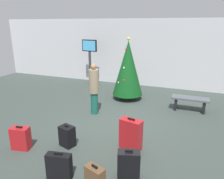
% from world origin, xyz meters
% --- Properties ---
extents(ground_plane, '(16.00, 16.00, 0.00)m').
position_xyz_m(ground_plane, '(0.00, 0.00, 0.00)').
color(ground_plane, '#38423D').
extents(back_wall, '(16.00, 0.20, 3.10)m').
position_xyz_m(back_wall, '(0.00, 4.36, 1.55)').
color(back_wall, silver).
rests_on(back_wall, ground_plane).
extents(holiday_tree, '(1.17, 1.17, 2.40)m').
position_xyz_m(holiday_tree, '(-0.24, 2.16, 1.24)').
color(holiday_tree, '#4C3319').
rests_on(holiday_tree, ground_plane).
extents(flight_info_kiosk, '(0.75, 0.14, 2.16)m').
position_xyz_m(flight_info_kiosk, '(-2.52, 3.47, 1.46)').
color(flight_info_kiosk, '#333338').
rests_on(flight_info_kiosk, ground_plane).
extents(waiting_bench, '(1.21, 0.44, 0.48)m').
position_xyz_m(waiting_bench, '(2.11, 1.74, 0.35)').
color(waiting_bench, '#4C5159').
rests_on(waiting_bench, ground_plane).
extents(traveller_0, '(0.44, 0.44, 1.67)m').
position_xyz_m(traveller_0, '(-0.82, 0.37, 0.88)').
color(traveller_0, '#19594C').
rests_on(traveller_0, ground_plane).
extents(suitcase_0, '(0.41, 0.35, 0.55)m').
position_xyz_m(suitcase_0, '(-0.59, -1.65, 0.26)').
color(suitcase_0, black).
rests_on(suitcase_0, ground_plane).
extents(suitcase_1, '(0.48, 0.34, 0.58)m').
position_xyz_m(suitcase_1, '(1.12, -2.18, 0.27)').
color(suitcase_1, black).
rests_on(suitcase_1, ground_plane).
extents(suitcase_2, '(0.55, 0.36, 0.79)m').
position_xyz_m(suitcase_2, '(0.88, -1.22, 0.37)').
color(suitcase_2, '#B2191E').
rests_on(suitcase_2, ground_plane).
extents(suitcase_3, '(0.51, 0.26, 0.57)m').
position_xyz_m(suitcase_3, '(-0.09, -2.71, 0.27)').
color(suitcase_3, black).
rests_on(suitcase_3, ground_plane).
extents(suitcase_4, '(0.46, 0.31, 0.59)m').
position_xyz_m(suitcase_4, '(-1.54, -2.16, 0.27)').
color(suitcase_4, '#B2191E').
rests_on(suitcase_4, ground_plane).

